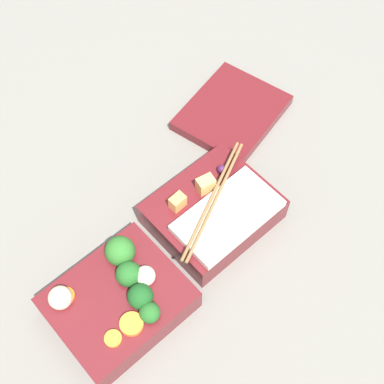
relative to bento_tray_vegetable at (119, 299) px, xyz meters
The scene contains 4 objects.
ground_plane 0.11m from the bento_tray_vegetable, ahead, with size 3.00×3.00×0.00m, color slate.
bento_tray_vegetable is the anchor object (origin of this frame).
bento_tray_rice 0.20m from the bento_tray_vegetable, ahead, with size 0.21×0.15×0.08m.
bento_lid 0.40m from the bento_tray_vegetable, 22.01° to the left, with size 0.18×0.15×0.02m, color maroon.
Camera 1 is at (-0.21, -0.28, 0.76)m, focal length 50.00 mm.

